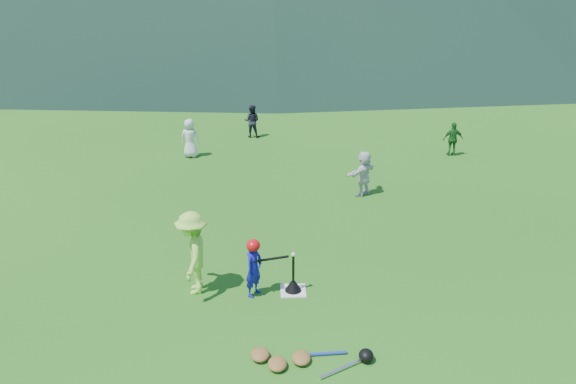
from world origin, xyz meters
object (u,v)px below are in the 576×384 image
Objects in this scene: adult_coach at (193,253)px; fielder_a at (190,138)px; fielder_b at (252,121)px; equipment_pile at (301,358)px; batting_tee at (293,285)px; batter_child at (254,268)px; home_plate at (293,291)px; fielder_d at (364,173)px; fielder_c at (453,139)px.

adult_coach reaches higher than fielder_a.
equipment_pile is at bearing 105.66° from fielder_b.
adult_coach is at bearing 177.30° from batting_tee.
batter_child is 1.09m from adult_coach.
batter_child is 9.87m from fielder_b.
home_plate is 1.90m from adult_coach.
adult_coach is 1.29× the size of fielder_a.
fielder_a is at bearing 106.08° from equipment_pile.
batting_tee is (-1.96, -4.49, -0.45)m from fielder_d.
batter_child is at bearing 50.89° from fielder_c.
adult_coach is (-1.74, 0.08, 0.75)m from home_plate.
batter_child is 0.91× the size of fielder_d.
adult_coach is 5.76m from fielder_d.
batting_tee is at bearing -50.28° from batter_child.
batter_child is 2.04m from equipment_pile.
fielder_a is 1.14× the size of fielder_c.
home_plate is at bearing 0.00° from batting_tee.
fielder_a is 1.07× the size of fielder_b.
home_plate is 4.93m from fielder_d.
batter_child is at bearing 15.26° from fielder_d.
fielder_c is at bearing 61.44° from equipment_pile.
fielder_d is at bearing 66.38° from batting_tee.
batter_child is 0.69× the size of adult_coach.
equipment_pile is (0.72, -1.85, -0.46)m from batter_child.
batter_child is 9.62m from fielder_c.
fielder_d reaches higher than equipment_pile.
adult_coach is 2.77m from equipment_pile.
fielder_d is (2.91, -5.30, 0.03)m from fielder_b.
fielder_d reaches higher than fielder_b.
fielder_c is 4.44m from fielder_d.
fielder_d is 0.64× the size of equipment_pile.
fielder_d is at bearing 138.97° from adult_coach.
equipment_pile is (0.03, -1.93, -0.06)m from batting_tee.
fielder_d reaches higher than batting_tee.
fielder_c is at bearing 178.88° from fielder_d.
home_plate is 1.93m from equipment_pile.
home_plate is 0.25× the size of equipment_pile.
batting_tee is at bearing 54.00° from fielder_c.
batter_child reaches higher than fielder_c.
home_plate is at bearing -50.28° from batter_child.
fielder_b is 1.61× the size of batting_tee.
fielder_a is 1.02× the size of fielder_d.
fielder_a is 0.65× the size of equipment_pile.
fielder_b is 6.04m from fielder_d.
fielder_a is at bearing 48.08° from batter_child.
fielder_c is at bearing 136.15° from adult_coach.
adult_coach is 0.84× the size of equipment_pile.
equipment_pile is (2.78, -9.64, -0.52)m from fielder_a.
fielder_c is 9.16m from batting_tee.
fielder_c is (5.19, 7.55, 0.51)m from home_plate.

